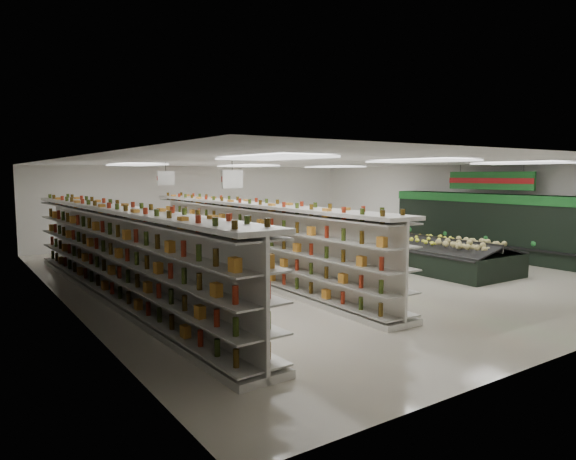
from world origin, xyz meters
TOP-DOWN VIEW (x-y plane):
  - floor at (0.00, 0.00)m, footprint 16.00×16.00m
  - ceiling at (0.00, 0.00)m, footprint 14.00×16.00m
  - wall_back at (0.00, 8.00)m, footprint 14.00×0.02m
  - wall_left at (-7.00, 0.00)m, footprint 0.02×16.00m
  - wall_right at (7.00, 0.00)m, footprint 0.02×16.00m
  - produce_wall_case at (6.53, -1.50)m, footprint 0.93×8.00m
  - aisle_sign_near at (-3.80, -2.00)m, footprint 0.52×0.06m
  - aisle_sign_far at (-3.80, 2.00)m, footprint 0.52×0.06m
  - hortifruti_banner at (6.25, -1.50)m, footprint 0.12×3.20m
  - gondola_left at (-5.83, -0.28)m, footprint 1.35×12.26m
  - gondola_center at (-2.06, 0.37)m, footprint 1.09×12.02m
  - produce_island at (3.16, -0.83)m, footprint 2.47×6.71m
  - soda_endcap at (-0.97, 5.91)m, footprint 1.22×0.89m
  - shopper_main at (-0.87, -1.48)m, footprint 0.66×0.45m
  - shopper_background at (-3.14, 5.00)m, footprint 0.71×0.95m

SIDE VIEW (x-z plane):
  - floor at x=0.00m, z-range 0.00..0.00m
  - produce_island at x=3.16m, z-range -0.04..0.95m
  - soda_endcap at x=-0.97m, z-range -0.02..1.45m
  - shopper_background at x=-3.14m, z-range 0.00..1.73m
  - shopper_main at x=-0.87m, z-range 0.00..1.74m
  - gondola_center at x=-2.06m, z-range -0.09..2.00m
  - gondola_left at x=-5.83m, z-range -0.09..2.03m
  - produce_wall_case at x=6.53m, z-range 0.14..2.34m
  - wall_back at x=0.00m, z-range 0.00..3.20m
  - wall_left at x=-7.00m, z-range 0.00..3.20m
  - wall_right at x=7.00m, z-range 0.00..3.20m
  - hortifruti_banner at x=6.25m, z-range 2.18..3.13m
  - aisle_sign_near at x=-3.80m, z-range 2.38..3.13m
  - aisle_sign_far at x=-3.80m, z-range 2.38..3.13m
  - ceiling at x=0.00m, z-range 3.19..3.21m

